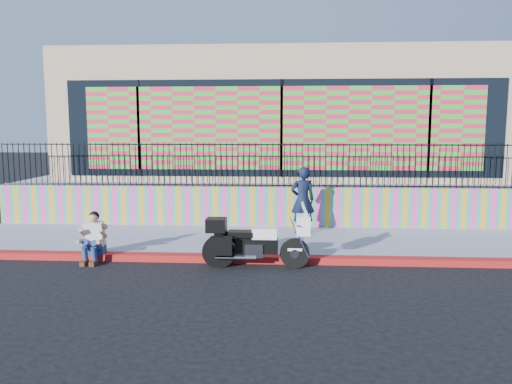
{
  "coord_description": "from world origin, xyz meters",
  "views": [
    {
      "loc": [
        0.18,
        -10.42,
        2.89
      ],
      "look_at": [
        -0.55,
        1.2,
        1.37
      ],
      "focal_mm": 35.0,
      "sensor_mm": 36.0,
      "label": 1
    }
  ],
  "objects": [
    {
      "name": "police_motorcycle",
      "position": [
        -0.49,
        -0.37,
        0.57
      ],
      "size": [
        2.19,
        0.72,
        1.36
      ],
      "color": "black",
      "rests_on": "ground"
    },
    {
      "name": "ground",
      "position": [
        0.0,
        0.0,
        0.0
      ],
      "size": [
        90.0,
        90.0,
        0.0
      ],
      "primitive_type": "plane",
      "color": "black",
      "rests_on": "ground"
    },
    {
      "name": "sidewalk",
      "position": [
        0.0,
        1.65,
        0.07
      ],
      "size": [
        16.0,
        3.0,
        0.15
      ],
      "primitive_type": "cube",
      "color": "#939AB0",
      "rests_on": "ground"
    },
    {
      "name": "police_officer",
      "position": [
        0.58,
        2.37,
        1.02
      ],
      "size": [
        0.7,
        0.53,
        1.73
      ],
      "primitive_type": "imported",
      "rotation": [
        0.0,
        0.0,
        3.35
      ],
      "color": "black",
      "rests_on": "sidewalk"
    },
    {
      "name": "metal_fence",
      "position": [
        0.0,
        3.25,
        1.85
      ],
      "size": [
        15.8,
        0.04,
        1.2
      ],
      "primitive_type": null,
      "color": "black",
      "rests_on": "mural_wall"
    },
    {
      "name": "storefront_building",
      "position": [
        0.0,
        8.13,
        3.25
      ],
      "size": [
        14.0,
        8.06,
        4.0
      ],
      "color": "tan",
      "rests_on": "elevated_platform"
    },
    {
      "name": "elevated_platform",
      "position": [
        0.0,
        8.35,
        0.62
      ],
      "size": [
        16.0,
        10.0,
        1.25
      ],
      "primitive_type": "cube",
      "color": "#939AB0",
      "rests_on": "ground"
    },
    {
      "name": "red_curb",
      "position": [
        0.0,
        0.0,
        0.07
      ],
      "size": [
        16.0,
        0.3,
        0.15
      ],
      "primitive_type": "cube",
      "color": "maroon",
      "rests_on": "ground"
    },
    {
      "name": "mural_wall",
      "position": [
        0.0,
        3.25,
        0.7
      ],
      "size": [
        16.0,
        0.2,
        1.1
      ],
      "primitive_type": "cube",
      "color": "#F3409E",
      "rests_on": "sidewalk"
    },
    {
      "name": "seated_man",
      "position": [
        -3.98,
        -0.21,
        0.45
      ],
      "size": [
        0.54,
        0.71,
        1.06
      ],
      "color": "navy",
      "rests_on": "ground"
    }
  ]
}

